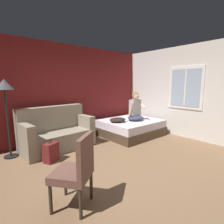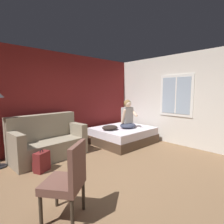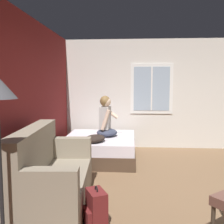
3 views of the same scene
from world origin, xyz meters
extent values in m
plane|color=brown|center=(0.00, 0.00, 0.00)|extent=(40.00, 40.00, 0.00)
cube|color=maroon|center=(0.00, 2.62, 1.35)|extent=(11.09, 0.16, 2.70)
cube|color=silver|center=(3.13, 0.00, 1.35)|extent=(0.16, 6.49, 2.70)
cube|color=white|center=(3.03, 0.40, 1.49)|extent=(0.02, 1.04, 1.24)
cube|color=#9EB2C6|center=(3.02, 0.40, 1.49)|extent=(0.01, 0.88, 1.08)
cube|color=white|center=(3.02, 0.40, 1.49)|extent=(0.01, 0.04, 1.08)
cube|color=#4C3828|center=(1.97, 1.57, 0.13)|extent=(1.75, 1.52, 0.26)
cube|color=silver|center=(1.97, 1.57, 0.37)|extent=(1.70, 1.47, 0.22)
cube|color=gray|center=(-0.26, 1.89, 0.22)|extent=(1.75, 0.92, 0.44)
cube|color=gray|center=(-0.28, 2.19, 0.74)|extent=(1.71, 0.36, 0.60)
cube|color=gray|center=(-1.02, 1.84, 0.60)|extent=(0.24, 0.81, 0.32)
cube|color=gray|center=(0.50, 1.94, 0.60)|extent=(0.24, 0.81, 0.32)
cylinder|color=#382D23|center=(-0.95, 0.08, 0.20)|extent=(0.04, 0.04, 0.40)
cylinder|color=#382D23|center=(-1.26, -0.16, 0.20)|extent=(0.04, 0.04, 0.40)
cylinder|color=#382D23|center=(-0.71, -0.23, 0.20)|extent=(0.04, 0.04, 0.40)
cylinder|color=#382D23|center=(-1.02, -0.47, 0.20)|extent=(0.04, 0.04, 0.40)
cube|color=brown|center=(-0.98, -0.20, 0.45)|extent=(0.65, 0.65, 0.10)
cube|color=brown|center=(-0.86, -0.36, 0.74)|extent=(0.40, 0.33, 0.48)
ellipsoid|color=#383D51|center=(2.04, 1.42, 0.56)|extent=(0.56, 0.49, 0.16)
cube|color=#B2ADA8|center=(2.05, 1.46, 0.88)|extent=(0.35, 0.23, 0.48)
cylinder|color=beige|center=(1.84, 1.43, 0.86)|extent=(0.10, 0.22, 0.44)
cylinder|color=beige|center=(2.21, 1.37, 0.98)|extent=(0.12, 0.38, 0.29)
sphere|color=beige|center=(2.04, 1.44, 1.23)|extent=(0.21, 0.21, 0.21)
ellipsoid|color=olive|center=(2.05, 1.46, 1.24)|extent=(0.25, 0.24, 0.23)
cube|color=maroon|center=(-0.68, 1.30, 0.20)|extent=(0.35, 0.29, 0.40)
cube|color=maroon|center=(-0.73, 1.40, 0.11)|extent=(0.24, 0.15, 0.18)
torus|color=black|center=(-0.68, 1.30, 0.42)|extent=(0.08, 0.05, 0.09)
ellipsoid|color=#2D231E|center=(1.45, 1.60, 0.55)|extent=(0.57, 0.50, 0.14)
cube|color=#B7B7BC|center=(2.40, 1.17, 0.48)|extent=(0.07, 0.15, 0.01)
cylinder|color=black|center=(-1.27, 2.11, 0.01)|extent=(0.28, 0.28, 0.03)
cylinder|color=black|center=(-1.27, 2.11, 0.76)|extent=(0.04, 0.04, 1.45)
cone|color=#4C4C51|center=(-1.27, 2.11, 1.59)|extent=(0.36, 0.36, 0.22)
camera|label=1|loc=(-1.94, -2.13, 1.60)|focal=28.00mm
camera|label=2|loc=(-1.94, -2.13, 1.60)|focal=28.00mm
camera|label=3|loc=(-3.52, 0.92, 1.62)|focal=42.00mm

